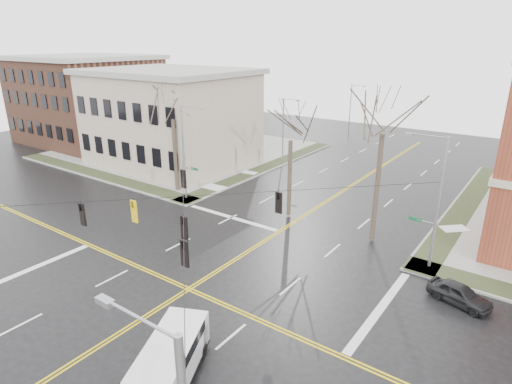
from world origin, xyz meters
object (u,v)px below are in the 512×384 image
Objects in this scene: signal_pole_nw at (185,150)px; tree_nw_far at (173,114)px; streetlight_north_b at (351,108)px; tree_nw_near at (291,135)px; cargo_van at (172,355)px; streetlight_north_a at (284,128)px; tree_ne at (383,126)px; signal_pole_ne at (436,200)px; parked_car_a at (459,294)px.

tree_nw_far is (-2.60, 1.20, 2.93)m from signal_pole_nw.
signal_pole_nw is 36.51m from streetlight_north_b.
cargo_van is at bearing -73.69° from tree_nw_near.
signal_pole_nw is 0.90× the size of tree_nw_near.
tree_nw_far reaches higher than streetlight_north_a.
tree_ne reaches higher than streetlight_north_b.
signal_pole_nw is at bearing 180.00° from signal_pole_ne.
tree_nw_near reaches higher than parked_car_a.
parked_car_a is 0.29× the size of tree_ne.
signal_pole_ne is 22.64m from signal_pole_nw.
tree_nw_far reaches higher than streetlight_north_b.
tree_nw_near reaches higher than signal_pole_nw.
parked_car_a is 0.37× the size of tree_nw_near.
signal_pole_ne is 42.61m from streetlight_north_b.
parked_car_a is at bearing -58.16° from streetlight_north_b.
signal_pole_nw is 1.12× the size of streetlight_north_a.
tree_nw_near is at bearing 85.57° from parked_car_a.
tree_nw_near is 0.80× the size of tree_ne.
signal_pole_nw is 23.76m from cargo_van.
streetlight_north_b is at bearing 121.05° from signal_pole_ne.
signal_pole_ne reaches higher than parked_car_a.
parked_car_a is (24.69, -19.76, -3.84)m from streetlight_north_a.
parked_car_a is 17.37m from tree_nw_near.
tree_nw_near is (-5.67, 19.39, 6.06)m from cargo_van.
tree_ne is (7.81, -0.39, 1.73)m from tree_nw_near.
signal_pole_ne reaches higher than streetlight_north_b.
tree_ne is at bearing 70.73° from parked_car_a.
streetlight_north_b is 2.19× the size of parked_car_a.
streetlight_north_b is 39.11m from tree_ne.
tree_ne reaches higher than signal_pole_nw.
signal_pole_ne and signal_pole_nw have the same top height.
tree_nw_near is at bearing -74.41° from streetlight_north_b.
signal_pole_nw is at bearing 107.94° from cargo_van.
parked_car_a is at bearing -9.07° from tree_nw_far.
parked_car_a is (9.44, 13.97, -0.58)m from cargo_van.
tree_nw_far reaches higher than cargo_van.
tree_nw_far reaches higher than signal_pole_ne.
streetlight_north_a is at bearing 87.68° from signal_pole_nw.
streetlight_north_a is at bearing 77.95° from tree_nw_far.
signal_pole_ne is 12.79m from tree_nw_near.
streetlight_north_b is at bearing 88.95° from signal_pole_nw.
cargo_van is at bearing -96.44° from tree_ne.
signal_pole_nw reaches higher than streetlight_north_b.
tree_nw_far is at bearing 155.17° from signal_pole_nw.
streetlight_north_a is 37.16m from cargo_van.
tree_nw_far is (-3.27, -15.30, 3.41)m from streetlight_north_a.
streetlight_north_a is at bearing 143.10° from signal_pole_ne.
cargo_van is at bearing -111.31° from signal_pole_ne.
cargo_van is at bearing 161.27° from parked_car_a.
signal_pole_nw is at bearing -168.11° from tree_nw_near.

